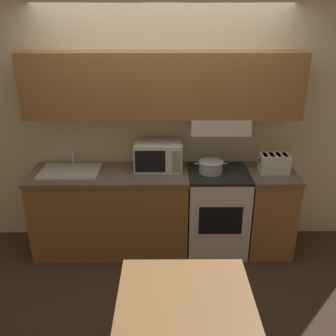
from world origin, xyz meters
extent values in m
plane|color=#3D2D23|center=(0.00, 0.00, 0.00)|extent=(16.00, 16.00, 0.00)
cube|color=beige|center=(0.00, 0.03, 1.27)|extent=(5.11, 0.05, 2.55)
cube|color=#936033|center=(0.00, -0.16, 1.76)|extent=(2.71, 0.32, 0.63)
cube|color=silver|center=(0.57, -0.16, 1.37)|extent=(0.59, 0.34, 0.16)
cube|color=#936033|center=(-0.55, -0.30, 0.43)|extent=(1.60, 0.60, 0.86)
cube|color=brown|center=(-0.55, -0.30, 0.88)|extent=(1.62, 0.62, 0.04)
cube|color=#936033|center=(1.13, -0.30, 0.43)|extent=(0.46, 0.60, 0.86)
cube|color=brown|center=(1.13, -0.30, 0.88)|extent=(0.48, 0.62, 0.04)
cube|color=silver|center=(0.57, -0.30, 0.43)|extent=(0.62, 0.59, 0.87)
cube|color=black|center=(0.57, -0.30, 0.88)|extent=(0.62, 0.59, 0.03)
cube|color=black|center=(0.57, -0.60, 0.50)|extent=(0.43, 0.01, 0.30)
cylinder|color=black|center=(0.43, -0.42, 0.89)|extent=(0.09, 0.09, 0.01)
cylinder|color=black|center=(0.71, -0.42, 0.89)|extent=(0.09, 0.09, 0.01)
cylinder|color=black|center=(0.43, -0.18, 0.89)|extent=(0.09, 0.09, 0.01)
cylinder|color=black|center=(0.71, -0.18, 0.89)|extent=(0.09, 0.09, 0.01)
cylinder|color=#B7BABF|center=(0.49, -0.30, 0.96)|extent=(0.24, 0.24, 0.12)
torus|color=#B7BABF|center=(0.49, -0.30, 1.02)|extent=(0.25, 0.25, 0.01)
cylinder|color=#B7BABF|center=(0.35, -0.30, 0.99)|extent=(0.05, 0.01, 0.01)
cylinder|color=#B7BABF|center=(0.63, -0.30, 0.99)|extent=(0.05, 0.01, 0.01)
cube|color=silver|center=(-0.05, -0.20, 1.04)|extent=(0.49, 0.33, 0.29)
cube|color=black|center=(-0.13, -0.37, 1.04)|extent=(0.30, 0.01, 0.23)
cube|color=gray|center=(0.14, -0.37, 1.04)|extent=(0.09, 0.01, 0.23)
cube|color=silver|center=(1.13, -0.30, 0.99)|extent=(0.29, 0.18, 0.19)
cube|color=black|center=(0.98, -0.30, 1.02)|extent=(0.01, 0.02, 0.02)
cube|color=black|center=(1.03, -0.30, 1.09)|extent=(0.04, 0.13, 0.01)
cube|color=black|center=(1.10, -0.30, 1.09)|extent=(0.04, 0.13, 0.01)
cube|color=black|center=(1.16, -0.30, 1.09)|extent=(0.04, 0.13, 0.01)
cube|color=black|center=(1.23, -0.30, 1.09)|extent=(0.04, 0.13, 0.01)
cube|color=#B7BABF|center=(-0.95, -0.30, 0.91)|extent=(0.60, 0.42, 0.02)
cube|color=#4C4F54|center=(-0.95, -0.32, 0.91)|extent=(0.51, 0.31, 0.01)
cylinder|color=#B7BABF|center=(-0.95, -0.14, 1.01)|extent=(0.02, 0.02, 0.18)
cylinder|color=#B7BABF|center=(-0.95, -0.20, 1.10)|extent=(0.02, 0.12, 0.02)
cube|color=#9E7042|center=(0.15, -1.98, 0.75)|extent=(0.85, 0.77, 0.04)
cube|color=#9E7042|center=(-0.24, -1.63, 0.37)|extent=(0.06, 0.06, 0.73)
cube|color=#9E7042|center=(0.54, -1.63, 0.37)|extent=(0.06, 0.06, 0.73)
camera|label=1|loc=(0.03, -3.82, 2.40)|focal=40.00mm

